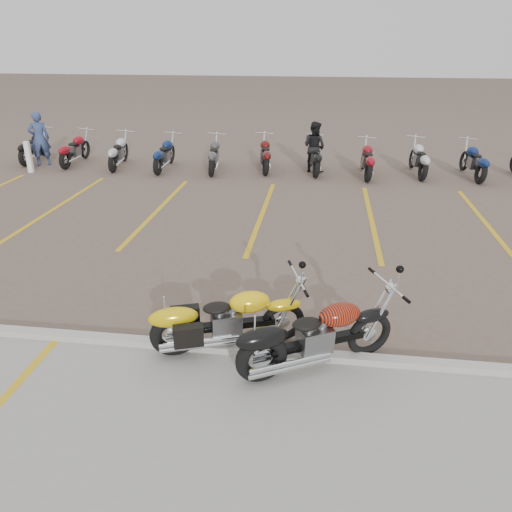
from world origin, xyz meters
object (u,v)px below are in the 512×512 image
Objects in this scene: person_a at (39,139)px; bollard at (29,157)px; yellow_cruiser at (225,321)px; person_b at (314,147)px; flame_cruiser at (313,339)px.

person_a is 1.81× the size of bollard.
yellow_cruiser is 1.31× the size of person_b.
person_b is 1.62× the size of bollard.
yellow_cruiser is at bearing 120.65° from person_b.
bollard reaches higher than flame_cruiser.
person_a is (-9.59, 10.32, 0.44)m from flame_cruiser.
person_b reaches higher than bollard.
bollard is at bearing 107.21° from flame_cruiser.
flame_cruiser is 1.14× the size of person_a.
yellow_cruiser is at bearing -47.67° from bollard.
flame_cruiser is 13.34m from bollard.
bollard is (-9.19, -1.33, -0.31)m from person_b.
person_b is at bearing 63.44° from flame_cruiser.
person_a reaches higher than flame_cruiser.
yellow_cruiser is 1.28m from flame_cruiser.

